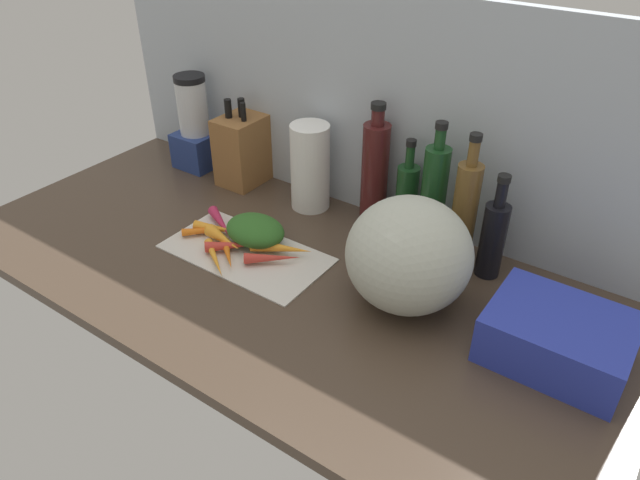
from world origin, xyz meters
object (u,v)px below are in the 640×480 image
object	(u,v)px
winter_squash	(409,255)
bottle_2	(433,198)
bottle_0	(375,173)
bottle_3	(464,214)
paper_towel_roll	(310,167)
carrot_1	(218,229)
knife_block	(242,150)
cutting_board	(245,253)
dish_rack	(558,338)
carrot_0	(273,258)
carrot_7	(228,254)
carrot_5	(224,239)
carrot_8	(235,245)
carrot_6	(215,259)
carrot_3	(281,248)
carrot_2	(222,224)
carrot_4	(213,230)
bottle_1	(406,198)
bottle_4	(493,237)
blender_appliance	(195,128)

from	to	relation	value
winter_squash	bottle_2	bearing A→B (deg)	103.51
bottle_0	bottle_3	world-z (taller)	bottle_3
paper_towel_roll	bottle_3	distance (cm)	46.87
carrot_1	bottle_0	bearing A→B (deg)	44.93
knife_block	bottle_3	size ratio (longest dim) A/B	0.76
cutting_board	carrot_1	xyz separation A→B (cm)	(-11.47, 2.49, 1.82)
winter_squash	dish_rack	bearing A→B (deg)	2.37
carrot_0	carrot_7	xyz separation A→B (cm)	(-10.41, -4.98, -0.28)
carrot_5	bottle_0	bearing A→B (deg)	53.10
cutting_board	dish_rack	distance (cm)	76.25
knife_block	dish_rack	world-z (taller)	knife_block
carrot_8	dish_rack	distance (cm)	78.71
carrot_5	bottle_3	size ratio (longest dim) A/B	0.36
carrot_5	knife_block	bearing A→B (deg)	123.08
carrot_6	knife_block	bearing A→B (deg)	121.84
bottle_0	bottle_2	world-z (taller)	bottle_2
carrot_3	dish_rack	xyz separation A→B (cm)	(67.35, 3.43, 2.78)
paper_towel_roll	dish_rack	xyz separation A→B (cm)	(76.44, -21.75, -7.05)
carrot_2	dish_rack	size ratio (longest dim) A/B	0.58
carrot_3	carrot_8	bearing A→B (deg)	-153.91
carrot_4	carrot_6	xyz separation A→B (cm)	(9.63, -9.55, 0.06)
carrot_7	winter_squash	distance (cm)	46.71
carrot_2	bottle_2	distance (cm)	56.45
carrot_6	bottle_1	distance (cm)	51.64
cutting_board	carrot_1	bearing A→B (deg)	167.77
carrot_2	bottle_3	size ratio (longest dim) A/B	0.46
carrot_3	bottle_4	distance (cm)	51.59
cutting_board	carrot_3	distance (cm)	9.74
carrot_2	bottle_2	size ratio (longest dim) A/B	0.46
carrot_1	knife_block	bearing A→B (deg)	118.56
carrot_4	carrot_5	xyz separation A→B (cm)	(6.22, -2.56, 0.72)
carrot_0	carrot_1	bearing A→B (deg)	174.26
carrot_4	carrot_8	distance (cm)	10.44
carrot_0	carrot_3	world-z (taller)	carrot_3
dish_rack	carrot_2	bearing A→B (deg)	-177.99
carrot_4	bottle_3	distance (cm)	65.19
winter_squash	bottle_1	xyz separation A→B (cm)	(-14.13, 25.83, -2.38)
cutting_board	bottle_1	bearing A→B (deg)	48.98
knife_block	blender_appliance	world-z (taller)	blender_appliance
carrot_6	bottle_4	xyz separation A→B (cm)	(56.71, 35.48, 8.62)
carrot_4	dish_rack	world-z (taller)	dish_rack
carrot_3	bottle_2	distance (cm)	39.78
carrot_3	carrot_4	xyz separation A→B (cm)	(-20.93, -2.77, -0.75)
cutting_board	bottle_1	xyz separation A→B (cm)	(28.24, 32.46, 10.14)
carrot_1	carrot_7	size ratio (longest dim) A/B	1.09
paper_towel_roll	knife_block	bearing A→B (deg)	179.03
cutting_board	bottle_0	xyz separation A→B (cm)	(18.48, 32.36, 14.71)
carrot_4	winter_squash	size ratio (longest dim) A/B	0.59
cutting_board	dish_rack	xyz separation A→B (cm)	(75.67, 8.00, 4.96)
carrot_8	carrot_2	bearing A→B (deg)	150.39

